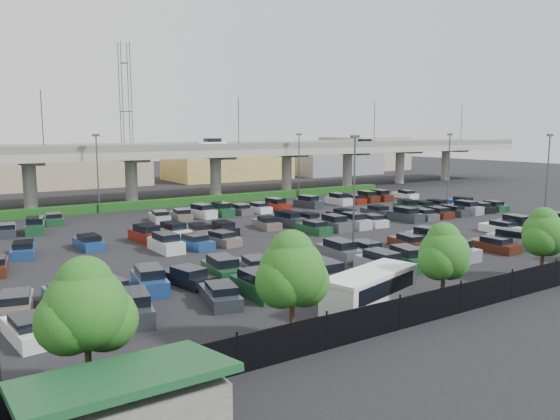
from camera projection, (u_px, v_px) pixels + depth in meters
name	position (u px, v px, depth m)	size (l,w,h in m)	color
ground	(306.00, 228.00, 60.36)	(280.00, 280.00, 0.00)	black
overpass	(185.00, 155.00, 85.73)	(150.00, 13.00, 15.80)	gray
hedge	(207.00, 200.00, 80.97)	(66.00, 1.60, 1.10)	#143D11
fence	(547.00, 277.00, 37.02)	(70.00, 0.10, 2.00)	black
tree_row	(535.00, 234.00, 38.27)	(65.07, 3.66, 5.94)	#332316
shelter	(123.00, 412.00, 18.23)	(6.80, 4.59, 3.15)	#5E5E59
shuttle_bus	(370.00, 289.00, 32.93)	(7.67, 4.35, 2.34)	silver
parked_cars	(326.00, 228.00, 57.00)	(63.14, 41.63, 1.67)	white
light_poles	(264.00, 173.00, 58.88)	(66.90, 48.38, 10.30)	#46464B
distant_buildings	(184.00, 163.00, 117.69)	(138.00, 24.00, 9.00)	gray
comm_tower	(126.00, 109.00, 121.53)	(2.40, 2.40, 30.00)	#46464B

